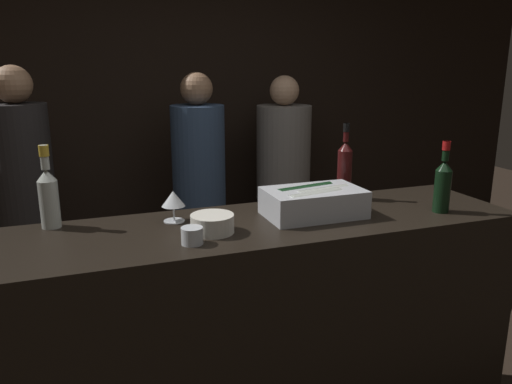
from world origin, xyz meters
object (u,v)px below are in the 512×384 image
Objects in this scene: wine_glass at (173,200)px; person_in_hoodie at (199,183)px; person_blond_tee at (26,197)px; ice_bin_with_bottles at (314,201)px; candle_votive at (192,236)px; rose_wine_bottle at (48,194)px; red_wine_bottle_black_foil at (345,168)px; bowl_white at (212,223)px; person_grey_polo at (283,177)px; red_wine_bottle_burgundy at (443,183)px.

person_in_hoodie is at bearing 72.23° from wine_glass.
wine_glass is at bearing -119.38° from person_blond_tee.
person_blond_tee is at bearing 133.63° from ice_bin_with_bottles.
candle_votive is (-0.56, -0.16, -0.03)m from ice_bin_with_bottles.
wine_glass is at bearing -10.86° from rose_wine_bottle.
person_blond_tee is (-1.47, 1.08, -0.28)m from red_wine_bottle_black_foil.
bowl_white is 1.30× the size of wine_glass.
candle_votive is at bearing -87.81° from wine_glass.
bowl_white reaches higher than candle_votive.
candle_votive is 1.63m from person_in_hoodie.
person_in_hoodie is 0.66m from person_grey_polo.
rose_wine_bottle is 0.20× the size of person_grey_polo.
wine_glass reaches higher than bowl_white.
person_grey_polo is at bearing -51.73° from person_in_hoodie.
candle_votive is 0.26× the size of red_wine_bottle_burgundy.
person_in_hoodie is at bearing 53.72° from rose_wine_bottle.
person_in_hoodie reaches higher than person_grey_polo.
person_blond_tee reaches higher than candle_votive.
rose_wine_bottle reaches higher than ice_bin_with_bottles.
wine_glass is 0.29m from candle_votive.
person_grey_polo is at bearing 57.48° from candle_votive.
person_blond_tee is (-0.65, 1.15, -0.22)m from wine_glass.
bowl_white is 0.54× the size of red_wine_bottle_burgundy.
person_blond_tee reaches higher than bowl_white.
person_blond_tee is at bearing 114.71° from candle_votive.
red_wine_bottle_burgundy is 1.72m from person_in_hoodie.
ice_bin_with_bottles is 0.56m from red_wine_bottle_burgundy.
red_wine_bottle_black_foil is at bearing 37.61° from ice_bin_with_bottles.
rose_wine_bottle is (-0.46, 0.09, 0.04)m from wine_glass.
bowl_white is (-0.46, -0.06, -0.03)m from ice_bin_with_bottles.
candle_votive is 0.05× the size of person_grey_polo.
red_wine_bottle_black_foil is at bearing 130.73° from red_wine_bottle_burgundy.
red_wine_bottle_burgundy is at bearing -4.08° from bowl_white.
ice_bin_with_bottles is 5.15× the size of candle_votive.
rose_wine_bottle is at bearing 19.56° from person_grey_polo.
person_in_hoodie is (0.41, 1.28, -0.26)m from wine_glass.
candle_votive is at bearing -156.31° from red_wine_bottle_black_foil.
bowl_white is 1.00m from red_wine_bottle_burgundy.
person_blond_tee reaches higher than ice_bin_with_bottles.
rose_wine_bottle is at bearing 154.39° from bowl_white.
rose_wine_bottle is at bearing 167.56° from red_wine_bottle_burgundy.
red_wine_bottle_black_foil is at bearing 58.88° from person_grey_polo.
red_wine_bottle_black_foil is (1.29, -0.01, 0.01)m from rose_wine_bottle.
candle_votive is 1.10m from red_wine_bottle_burgundy.
rose_wine_bottle is 0.19× the size of person_blond_tee.
red_wine_bottle_black_foil is at bearing -131.01° from person_in_hoodie.
bowl_white is at bearing -159.80° from red_wine_bottle_black_foil.
candle_votive is at bearing -136.65° from bowl_white.
bowl_white is 0.46× the size of red_wine_bottle_black_foil.
wine_glass is at bearing 167.85° from ice_bin_with_bottles.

